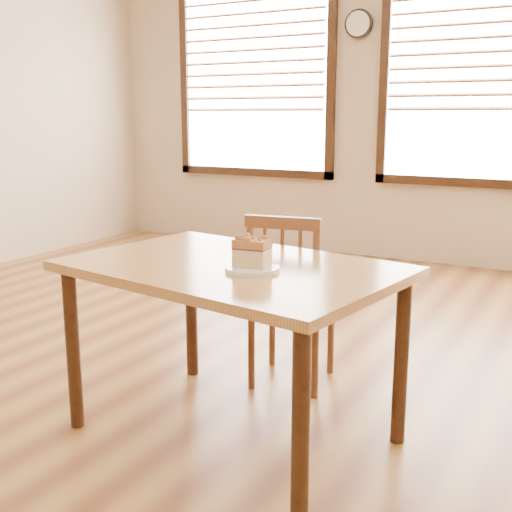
{
  "coord_description": "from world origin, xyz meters",
  "views": [
    {
      "loc": [
        1.35,
        -1.87,
        1.34
      ],
      "look_at": [
        0.17,
        0.27,
        0.8
      ],
      "focal_mm": 45.0,
      "sensor_mm": 36.0,
      "label": 1
    }
  ],
  "objects_px": {
    "cafe_chair_main": "(291,298)",
    "cafe_table_main": "(232,285)",
    "plate": "(252,269)",
    "cake_slice": "(252,252)",
    "wall_clock": "(359,24)"
  },
  "relations": [
    {
      "from": "cafe_chair_main",
      "to": "cafe_table_main",
      "type": "bearing_deg",
      "value": 83.01
    },
    {
      "from": "cafe_table_main",
      "to": "cafe_chair_main",
      "type": "distance_m",
      "value": 0.63
    },
    {
      "from": "plate",
      "to": "cake_slice",
      "type": "distance_m",
      "value": 0.07
    },
    {
      "from": "wall_clock",
      "to": "cafe_chair_main",
      "type": "bearing_deg",
      "value": -74.96
    },
    {
      "from": "plate",
      "to": "cake_slice",
      "type": "xyz_separation_m",
      "value": [
        0.0,
        -0.0,
        0.07
      ]
    },
    {
      "from": "wall_clock",
      "to": "plate",
      "type": "xyz_separation_m",
      "value": [
        0.97,
        -3.72,
        -1.39
      ]
    },
    {
      "from": "cake_slice",
      "to": "cafe_chair_main",
      "type": "bearing_deg",
      "value": 96.73
    },
    {
      "from": "cafe_table_main",
      "to": "plate",
      "type": "xyz_separation_m",
      "value": [
        0.13,
        -0.06,
        0.1
      ]
    },
    {
      "from": "cafe_table_main",
      "to": "plate",
      "type": "relative_size",
      "value": 6.71
    },
    {
      "from": "wall_clock",
      "to": "cafe_chair_main",
      "type": "height_order",
      "value": "wall_clock"
    },
    {
      "from": "wall_clock",
      "to": "plate",
      "type": "height_order",
      "value": "wall_clock"
    },
    {
      "from": "cafe_chair_main",
      "to": "plate",
      "type": "relative_size",
      "value": 4.17
    },
    {
      "from": "cake_slice",
      "to": "cafe_table_main",
      "type": "bearing_deg",
      "value": 147.89
    },
    {
      "from": "cafe_table_main",
      "to": "cake_slice",
      "type": "relative_size",
      "value": 9.8
    },
    {
      "from": "cafe_table_main",
      "to": "cafe_chair_main",
      "type": "height_order",
      "value": "cafe_chair_main"
    }
  ]
}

